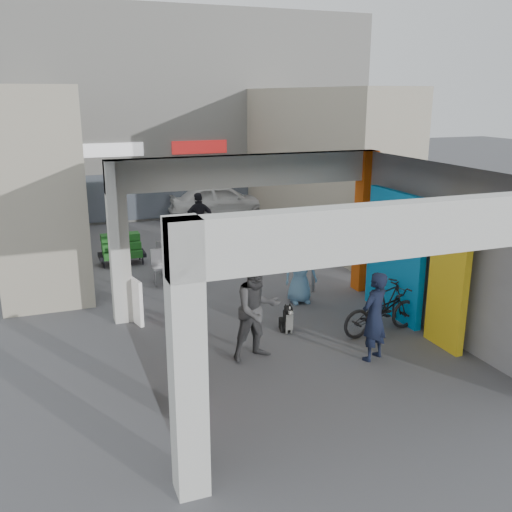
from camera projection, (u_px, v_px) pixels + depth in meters
name	position (u px, v px, depth m)	size (l,w,h in m)	color
ground	(285.00, 335.00, 11.79)	(90.00, 90.00, 0.00)	#4E4E53
arcade_canopy	(330.00, 233.00, 10.60)	(6.40, 6.45, 6.40)	beige
far_building	(150.00, 115.00, 23.29)	(18.00, 4.08, 8.00)	silver
plaza_bldg_left	(38.00, 177.00, 16.33)	(2.00, 9.00, 5.00)	#A29987
plaza_bldg_right	(320.00, 164.00, 19.38)	(2.00, 9.00, 5.00)	#A29987
bollard_left	(175.00, 288.00, 13.22)	(0.09, 0.09, 0.95)	#94969C
bollard_center	(251.00, 279.00, 13.87)	(0.09, 0.09, 0.93)	#94969C
bollard_right	(313.00, 274.00, 14.25)	(0.09, 0.09, 0.93)	#94969C
advert_board_near	(178.00, 384.00, 8.74)	(0.21, 0.55, 1.00)	white
advert_board_far	(136.00, 301.00, 12.24)	(0.21, 0.55, 1.00)	white
cafe_set	(175.00, 265.00, 15.45)	(1.52, 1.22, 0.92)	#9F9EA3
produce_stand	(122.00, 253.00, 16.62)	(1.32, 0.72, 0.87)	black
crate_stack	(207.00, 240.00, 18.34)	(0.53, 0.46, 0.56)	#18541B
border_collie	(287.00, 320.00, 11.90)	(0.23, 0.46, 0.64)	black
man_with_dog	(374.00, 316.00, 10.50)	(0.62, 0.41, 1.70)	black
man_back_turned	(257.00, 310.00, 10.51)	(0.94, 0.73, 1.93)	#3E3E41
man_elderly	(300.00, 270.00, 13.44)	(0.78, 0.51, 1.60)	#6191BD
man_crates	(199.00, 220.00, 18.38)	(1.04, 0.43, 1.77)	black
bicycle_front	(381.00, 311.00, 11.76)	(0.64, 1.84, 0.97)	black
bicycle_rear	(388.00, 303.00, 12.21)	(0.46, 1.61, 0.97)	black
white_van	(221.00, 201.00, 22.69)	(1.67, 4.15, 1.41)	silver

